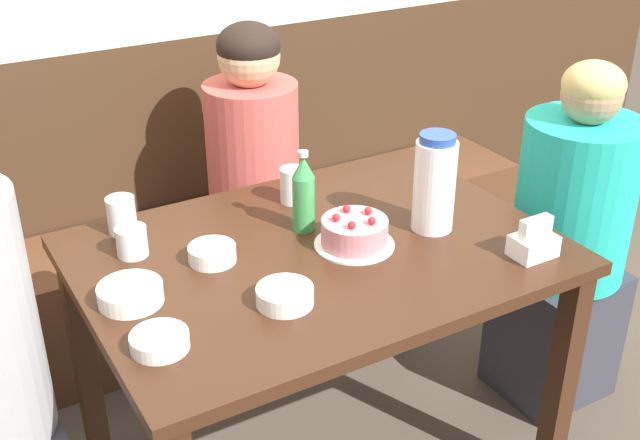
# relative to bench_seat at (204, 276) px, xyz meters

# --- Properties ---
(bench_seat) EXTENTS (2.64, 0.38, 0.44)m
(bench_seat) POSITION_rel_bench_seat_xyz_m (0.00, 0.00, 0.00)
(bench_seat) COLOR #56331E
(bench_seat) RESTS_ON ground_plane
(dining_table) EXTENTS (1.19, 0.86, 0.75)m
(dining_table) POSITION_rel_bench_seat_xyz_m (0.00, -0.83, 0.42)
(dining_table) COLOR #381E11
(dining_table) RESTS_ON ground_plane
(birthday_cake) EXTENTS (0.21, 0.21, 0.09)m
(birthday_cake) POSITION_rel_bench_seat_xyz_m (0.09, -0.86, 0.56)
(birthday_cake) COLOR white
(birthday_cake) RESTS_ON dining_table
(water_pitcher) EXTENTS (0.11, 0.11, 0.27)m
(water_pitcher) POSITION_rel_bench_seat_xyz_m (0.32, -0.89, 0.66)
(water_pitcher) COLOR white
(water_pitcher) RESTS_ON dining_table
(soju_bottle) EXTENTS (0.06, 0.06, 0.22)m
(soju_bottle) POSITION_rel_bench_seat_xyz_m (0.02, -0.72, 0.63)
(soju_bottle) COLOR #388E4C
(soju_bottle) RESTS_ON dining_table
(napkin_holder) EXTENTS (0.11, 0.08, 0.11)m
(napkin_holder) POSITION_rel_bench_seat_xyz_m (0.45, -1.13, 0.56)
(napkin_holder) COLOR white
(napkin_holder) RESTS_ON dining_table
(bowl_soup_white) EXTENTS (0.15, 0.15, 0.04)m
(bowl_soup_white) POSITION_rel_bench_seat_xyz_m (-0.49, -0.83, 0.55)
(bowl_soup_white) COLOR white
(bowl_soup_white) RESTS_ON dining_table
(bowl_rice_small) EXTENTS (0.12, 0.12, 0.04)m
(bowl_rice_small) POSITION_rel_bench_seat_xyz_m (-0.26, -0.75, 0.55)
(bowl_rice_small) COLOR white
(bowl_rice_small) RESTS_ON dining_table
(bowl_side_dish) EXTENTS (0.12, 0.12, 0.03)m
(bowl_side_dish) POSITION_rel_bench_seat_xyz_m (-0.49, -1.03, 0.54)
(bowl_side_dish) COLOR white
(bowl_side_dish) RESTS_ON dining_table
(bowl_sauce_shallow) EXTENTS (0.13, 0.13, 0.04)m
(bowl_sauce_shallow) POSITION_rel_bench_seat_xyz_m (-0.19, -1.01, 0.55)
(bowl_sauce_shallow) COLOR white
(bowl_sauce_shallow) RESTS_ON dining_table
(glass_water_tall) EXTENTS (0.08, 0.08, 0.10)m
(glass_water_tall) POSITION_rel_bench_seat_xyz_m (-0.40, -0.49, 0.57)
(glass_water_tall) COLOR silver
(glass_water_tall) RESTS_ON dining_table
(glass_tumbler_short) EXTENTS (0.07, 0.07, 0.10)m
(glass_tumbler_short) POSITION_rel_bench_seat_xyz_m (0.07, -0.56, 0.58)
(glass_tumbler_short) COLOR silver
(glass_tumbler_short) RESTS_ON dining_table
(glass_shot_small) EXTENTS (0.08, 0.08, 0.08)m
(glass_shot_small) POSITION_rel_bench_seat_xyz_m (-0.42, -0.62, 0.56)
(glass_shot_small) COLOR silver
(glass_shot_small) RESTS_ON dining_table
(person_teal_shirt) EXTENTS (0.31, 0.34, 1.16)m
(person_teal_shirt) POSITION_rel_bench_seat_xyz_m (0.15, -0.14, 0.33)
(person_teal_shirt) COLOR #33333D
(person_teal_shirt) RESTS_ON ground_plane
(person_grey_tee) EXTENTS (0.35, 0.35, 1.12)m
(person_grey_tee) POSITION_rel_bench_seat_xyz_m (0.86, -0.89, 0.32)
(person_grey_tee) COLOR #33333D
(person_grey_tee) RESTS_ON ground_plane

